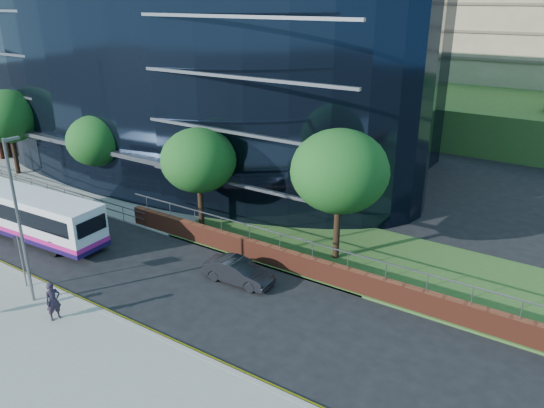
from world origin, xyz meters
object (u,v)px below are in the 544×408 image
Objects in this scene: tree_far_a at (8,116)px; parked_car at (238,271)px; tree_far_b at (97,141)px; city_bus at (32,215)px; street_sign at (20,250)px; tree_far_c at (199,160)px; brick_pavilion at (4,127)px; pedestrian at (53,301)px; tree_far_d at (340,171)px; streetlight_east at (19,218)px.

tree_far_a is 26.68m from parked_car.
tree_far_a is at bearing -177.14° from tree_far_b.
street_sign is at bearing -40.76° from city_bus.
city_bus is at bearing -138.40° from tree_far_c.
tree_far_a is 0.65× the size of city_bus.
parked_car is at bearing 37.15° from street_sign.
brick_pavilion is 4.70× the size of pedestrian.
tree_far_d is 7.49m from parked_car.
city_bus is at bearing 142.45° from street_sign.
tree_far_d is 0.70× the size of city_bus.
city_bus is (-7.55, -6.70, -3.02)m from tree_far_c.
street_sign is 2.80m from streetlight_east.
city_bus is 10.09m from pedestrian.
brick_pavilion is at bearing 153.45° from tree_far_a.
tree_far_a is 22.05m from streetlight_east.
tree_far_d is (9.00, 1.00, 0.65)m from tree_far_c.
tree_far_b is at bearing -178.49° from tree_far_d.
pedestrian is (2.27, -0.41, -3.38)m from streetlight_east.
streetlight_east is at bearing -21.36° from street_sign.
pedestrian is (3.77, -1.00, -1.09)m from street_sign.
tree_far_d is (11.50, 11.59, 3.04)m from street_sign.
parked_car is at bearing -16.13° from tree_far_b.
brick_pavilion is 1.23× the size of tree_far_a.
city_bus is (2.45, -7.20, -2.70)m from tree_far_b.
street_sign is 1.53× the size of pedestrian.
tree_far_b is at bearing 127.63° from streetlight_east.
tree_far_d is at bearing -16.77° from pedestrian.
tree_far_b is 10.02m from tree_far_c.
streetlight_east reaches higher than tree_far_a.
tree_far_c is at bearing 21.05° from pedestrian.
tree_far_a reaches higher than street_sign.
streetlight_east reaches higher than tree_far_c.
street_sign is at bearing -134.78° from tree_far_d.
parked_car is (7.02, 7.04, -3.82)m from streetlight_east.
tree_far_c reaches higher than street_sign.
pedestrian is at bearing 144.58° from parked_car.
brick_pavilion is 1.42× the size of tree_far_b.
tree_far_b is 1.60× the size of parked_car.
tree_far_b is 0.57× the size of city_bus.
tree_far_b is at bearing 70.96° from parked_car.
tree_far_d reaches higher than city_bus.
brick_pavilion is 2.28× the size of parked_car.
tree_far_a reaches higher than pedestrian.
brick_pavilion is 30.49m from street_sign.
tree_far_c is 1.73× the size of parked_car.
street_sign is at bearing -55.92° from tree_far_b.
tree_far_a is at bearing -26.55° from brick_pavilion.
tree_far_c is at bearing 0.00° from tree_far_a.
tree_far_b is at bearing -11.88° from brick_pavilion.
streetlight_east is (-1.00, -11.17, -0.10)m from tree_far_c.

